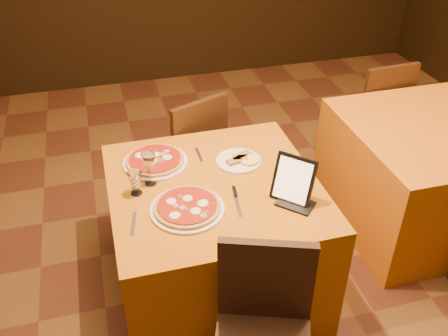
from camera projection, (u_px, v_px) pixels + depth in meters
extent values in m
cube|color=#B9630B|center=(215.00, 237.00, 2.86)|extent=(1.10, 1.10, 0.75)
cube|color=#C9670C|center=(425.00, 175.00, 3.36)|extent=(1.10, 1.10, 0.75)
cylinder|color=white|center=(187.00, 209.00, 2.46)|extent=(0.37, 0.37, 0.01)
cylinder|color=#AD4C23|center=(187.00, 207.00, 2.45)|extent=(0.33, 0.33, 0.02)
cylinder|color=white|center=(155.00, 162.00, 2.80)|extent=(0.36, 0.36, 0.01)
cylinder|color=#AD4C23|center=(155.00, 160.00, 2.79)|extent=(0.33, 0.33, 0.02)
cylinder|color=white|center=(239.00, 161.00, 2.81)|extent=(0.25, 0.25, 0.01)
cylinder|color=olive|center=(239.00, 158.00, 2.80)|extent=(0.16, 0.16, 0.02)
cube|color=black|center=(293.00, 180.00, 2.47)|extent=(0.22, 0.22, 0.24)
cube|color=#A5A3AA|center=(237.00, 203.00, 2.51)|extent=(0.05, 0.23, 0.01)
cube|color=silver|center=(134.00, 223.00, 2.38)|extent=(0.05, 0.17, 0.01)
cube|color=silver|center=(199.00, 155.00, 2.87)|extent=(0.02, 0.15, 0.01)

